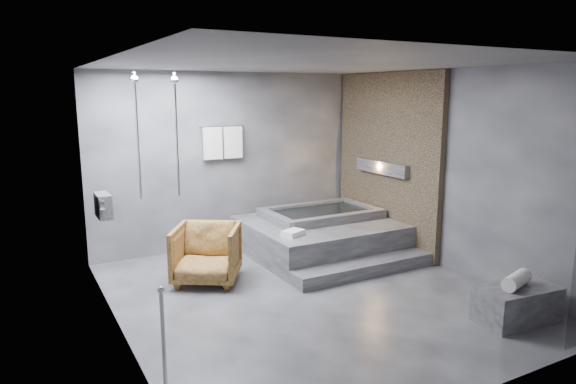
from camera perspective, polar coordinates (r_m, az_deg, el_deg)
room at (r=6.49m, az=4.44°, el=4.36°), size 5.00×5.04×2.82m
tub_deck at (r=8.13m, az=3.49°, el=-4.94°), size 2.20×2.00×0.50m
tub_step at (r=7.25m, az=8.51°, el=-8.36°), size 2.20×0.36×0.18m
concrete_bench at (r=6.27m, az=24.08°, el=-11.30°), size 0.93×0.57×0.40m
driftwood_chair at (r=6.91m, az=-9.03°, el=-6.78°), size 1.15×1.15×0.77m
rolled_towel at (r=6.16m, az=24.06°, el=-8.94°), size 0.48×0.29×0.16m
deck_towel at (r=7.23m, az=0.59°, el=-4.56°), size 0.35×0.31×0.08m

